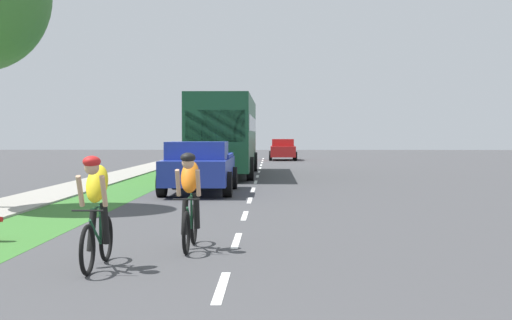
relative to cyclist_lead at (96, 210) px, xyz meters
name	(u,v)px	position (x,y,z in m)	size (l,w,h in m)	color
ground_plane	(253,190)	(1.82, 13.51, -0.81)	(120.00, 120.00, 0.00)	#424244
grass_verge	(125,190)	(-2.47, 13.51, -0.81)	(1.97, 70.00, 0.01)	#38722D
sidewalk_concrete	(68,190)	(-4.37, 13.51, -0.81)	(1.83, 70.00, 0.10)	#9E998E
lane_markings_center	(256,182)	(1.82, 17.51, -0.81)	(0.12, 54.07, 0.01)	white
cyclist_lead	(96,210)	(0.00, 0.00, 0.00)	(0.42, 1.72, 1.58)	black
cyclist_trailing	(190,200)	(1.11, 1.62, 0.00)	(0.42, 1.72, 1.58)	black
pickup_blue	(199,167)	(0.15, 12.40, 0.02)	(2.22, 5.10, 1.64)	#23389E
bus_dark_green	(225,132)	(0.34, 22.17, 1.17)	(2.78, 11.60, 3.48)	#194C2D
sedan_red	(283,149)	(3.27, 40.76, -0.04)	(1.98, 4.30, 1.52)	red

